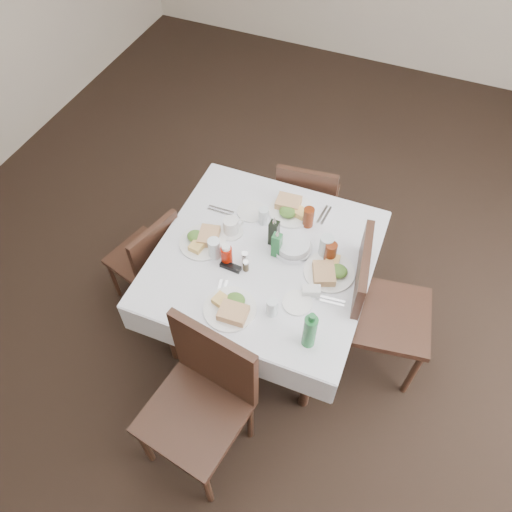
# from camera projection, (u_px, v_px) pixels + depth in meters

# --- Properties ---
(ground_plane) EXTENTS (7.00, 7.00, 0.00)m
(ground_plane) POSITION_uv_depth(u_px,v_px,m) (296.00, 329.00, 3.44)
(ground_plane) COLOR black
(room_shell) EXTENTS (6.04, 7.04, 2.80)m
(room_shell) POSITION_uv_depth(u_px,v_px,m) (321.00, 126.00, 2.08)
(room_shell) COLOR beige
(room_shell) RESTS_ON ground
(dining_table) EXTENTS (1.25, 1.25, 0.76)m
(dining_table) POSITION_uv_depth(u_px,v_px,m) (264.00, 265.00, 2.93)
(dining_table) COLOR black
(dining_table) RESTS_ON ground
(chair_north) EXTENTS (0.45, 0.45, 0.86)m
(chair_north) POSITION_uv_depth(u_px,v_px,m) (306.00, 201.00, 3.51)
(chair_north) COLOR black
(chair_north) RESTS_ON ground
(chair_south) EXTENTS (0.55, 0.55, 1.02)m
(chair_south) POSITION_uv_depth(u_px,v_px,m) (204.00, 393.00, 2.55)
(chair_south) COLOR black
(chair_south) RESTS_ON ground
(chair_east) EXTENTS (0.55, 0.55, 1.02)m
(chair_east) POSITION_uv_depth(u_px,v_px,m) (374.00, 304.00, 2.87)
(chair_east) COLOR black
(chair_east) RESTS_ON ground
(chair_west) EXTENTS (0.48, 0.48, 0.82)m
(chair_west) POSITION_uv_depth(u_px,v_px,m) (150.00, 257.00, 3.23)
(chair_west) COLOR black
(chair_west) RESTS_ON ground
(meal_north) EXTENTS (0.28, 0.28, 0.06)m
(meal_north) POSITION_uv_depth(u_px,v_px,m) (291.00, 209.00, 3.06)
(meal_north) COLOR white
(meal_north) RESTS_ON dining_table
(meal_south) EXTENTS (0.28, 0.28, 0.06)m
(meal_south) POSITION_uv_depth(u_px,v_px,m) (231.00, 308.00, 2.62)
(meal_south) COLOR white
(meal_south) RESTS_ON dining_table
(meal_east) EXTENTS (0.29, 0.29, 0.06)m
(meal_east) POSITION_uv_depth(u_px,v_px,m) (329.00, 271.00, 2.77)
(meal_east) COLOR white
(meal_east) RESTS_ON dining_table
(meal_west) EXTENTS (0.27, 0.27, 0.06)m
(meal_west) POSITION_uv_depth(u_px,v_px,m) (203.00, 240.00, 2.91)
(meal_west) COLOR white
(meal_west) RESTS_ON dining_table
(side_plate_a) EXTENTS (0.18, 0.18, 0.01)m
(side_plate_a) POSITION_uv_depth(u_px,v_px,m) (252.00, 211.00, 3.07)
(side_plate_a) COLOR white
(side_plate_a) RESTS_ON dining_table
(side_plate_b) EXTENTS (0.16, 0.16, 0.01)m
(side_plate_b) POSITION_uv_depth(u_px,v_px,m) (297.00, 303.00, 2.66)
(side_plate_b) COLOR white
(side_plate_b) RESTS_ON dining_table
(water_n) EXTENTS (0.06, 0.06, 0.11)m
(water_n) POSITION_uv_depth(u_px,v_px,m) (264.00, 216.00, 2.98)
(water_n) COLOR silver
(water_n) RESTS_ON dining_table
(water_s) EXTENTS (0.06, 0.06, 0.11)m
(water_s) POSITION_uv_depth(u_px,v_px,m) (272.00, 307.00, 2.59)
(water_s) COLOR silver
(water_s) RESTS_ON dining_table
(water_e) EXTENTS (0.08, 0.08, 0.15)m
(water_e) POSITION_uv_depth(u_px,v_px,m) (326.00, 246.00, 2.81)
(water_e) COLOR silver
(water_e) RESTS_ON dining_table
(water_w) EXTENTS (0.07, 0.07, 0.13)m
(water_w) POSITION_uv_depth(u_px,v_px,m) (214.00, 248.00, 2.81)
(water_w) COLOR silver
(water_w) RESTS_ON dining_table
(iced_tea_a) EXTENTS (0.06, 0.06, 0.13)m
(iced_tea_a) POSITION_uv_depth(u_px,v_px,m) (308.00, 217.00, 2.96)
(iced_tea_a) COLOR maroon
(iced_tea_a) RESTS_ON dining_table
(iced_tea_b) EXTENTS (0.07, 0.07, 0.14)m
(iced_tea_b) POSITION_uv_depth(u_px,v_px,m) (330.00, 253.00, 2.79)
(iced_tea_b) COLOR maroon
(iced_tea_b) RESTS_ON dining_table
(bread_basket) EXTENTS (0.22, 0.22, 0.07)m
(bread_basket) POSITION_uv_depth(u_px,v_px,m) (293.00, 247.00, 2.86)
(bread_basket) COLOR silver
(bread_basket) RESTS_ON dining_table
(oil_cruet_dark) EXTENTS (0.05, 0.05, 0.22)m
(oil_cruet_dark) POSITION_uv_depth(u_px,v_px,m) (274.00, 232.00, 2.85)
(oil_cruet_dark) COLOR black
(oil_cruet_dark) RESTS_ON dining_table
(oil_cruet_green) EXTENTS (0.05, 0.05, 0.21)m
(oil_cruet_green) POSITION_uv_depth(u_px,v_px,m) (277.00, 244.00, 2.80)
(oil_cruet_green) COLOR #1F6B32
(oil_cruet_green) RESTS_ON dining_table
(ketchup_bottle) EXTENTS (0.07, 0.07, 0.14)m
(ketchup_bottle) POSITION_uv_depth(u_px,v_px,m) (226.00, 255.00, 2.78)
(ketchup_bottle) COLOR #A51403
(ketchup_bottle) RESTS_ON dining_table
(salt_shaker) EXTENTS (0.04, 0.04, 0.08)m
(salt_shaker) POSITION_uv_depth(u_px,v_px,m) (245.00, 258.00, 2.80)
(salt_shaker) COLOR white
(salt_shaker) RESTS_ON dining_table
(pepper_shaker) EXTENTS (0.03, 0.03, 0.07)m
(pepper_shaker) POSITION_uv_depth(u_px,v_px,m) (246.00, 266.00, 2.77)
(pepper_shaker) COLOR #463A26
(pepper_shaker) RESTS_ON dining_table
(coffee_mug) EXTENTS (0.14, 0.14, 0.11)m
(coffee_mug) POSITION_uv_depth(u_px,v_px,m) (231.00, 227.00, 2.94)
(coffee_mug) COLOR white
(coffee_mug) RESTS_ON dining_table
(sunglasses) EXTENTS (0.12, 0.04, 0.03)m
(sunglasses) POSITION_uv_depth(u_px,v_px,m) (231.00, 267.00, 2.80)
(sunglasses) COLOR black
(sunglasses) RESTS_ON dining_table
(green_bottle) EXTENTS (0.07, 0.07, 0.26)m
(green_bottle) POSITION_uv_depth(u_px,v_px,m) (310.00, 331.00, 2.43)
(green_bottle) COLOR #1F6B32
(green_bottle) RESTS_ON dining_table
(sugar_caddy) EXTENTS (0.11, 0.09, 0.05)m
(sugar_caddy) POSITION_uv_depth(u_px,v_px,m) (311.00, 291.00, 2.69)
(sugar_caddy) COLOR white
(sugar_caddy) RESTS_ON dining_table
(cutlery_n) EXTENTS (0.05, 0.17, 0.01)m
(cutlery_n) POSITION_uv_depth(u_px,v_px,m) (324.00, 215.00, 3.05)
(cutlery_n) COLOR silver
(cutlery_n) RESTS_ON dining_table
(cutlery_s) EXTENTS (0.09, 0.20, 0.01)m
(cutlery_s) POSITION_uv_depth(u_px,v_px,m) (220.00, 295.00, 2.69)
(cutlery_s) COLOR silver
(cutlery_s) RESTS_ON dining_table
(cutlery_e) EXTENTS (0.16, 0.05, 0.01)m
(cutlery_e) POSITION_uv_depth(u_px,v_px,m) (330.00, 301.00, 2.67)
(cutlery_e) COLOR silver
(cutlery_e) RESTS_ON dining_table
(cutlery_w) EXTENTS (0.17, 0.05, 0.01)m
(cutlery_w) POSITION_uv_depth(u_px,v_px,m) (221.00, 211.00, 3.07)
(cutlery_w) COLOR silver
(cutlery_w) RESTS_ON dining_table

